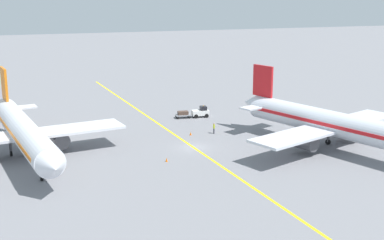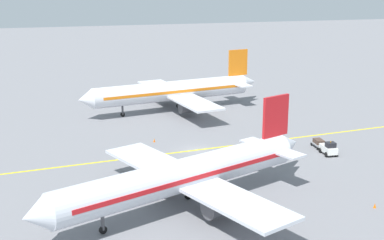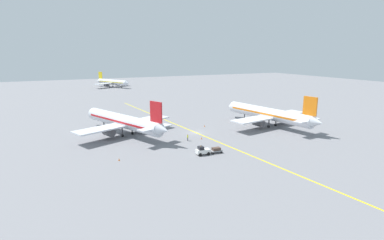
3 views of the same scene
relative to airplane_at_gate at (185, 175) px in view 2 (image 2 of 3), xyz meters
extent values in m
plane|color=slate|center=(18.63, -6.56, -3.71)|extent=(400.00, 400.00, 0.00)
cube|color=yellow|center=(18.63, -6.56, -3.71)|extent=(12.74, 119.41, 0.01)
cylinder|color=silver|center=(-0.16, 0.41, 0.09)|extent=(14.57, 29.17, 3.60)
cone|color=silver|center=(-6.23, 15.43, 0.09)|extent=(4.07, 3.51, 3.42)
cone|color=silver|center=(6.01, -14.89, 0.39)|extent=(3.96, 3.93, 3.06)
cube|color=red|center=(-0.16, 0.41, 0.24)|extent=(13.49, 26.40, 0.50)
cube|color=silver|center=(0.21, -0.52, -0.63)|extent=(27.91, 15.31, 0.36)
cylinder|color=#4C4C51|center=(-4.43, -2.39, -1.88)|extent=(3.24, 3.79, 2.20)
cylinder|color=#4C4C51|center=(4.85, 1.35, -1.88)|extent=(3.24, 3.79, 2.20)
cube|color=red|center=(5.08, -12.57, 4.39)|extent=(1.83, 3.84, 5.00)
cube|color=silver|center=(4.89, -12.11, 0.49)|extent=(9.24, 5.60, 0.24)
cylinder|color=#4C4C51|center=(-3.76, 9.31, -2.31)|extent=(0.36, 0.36, 2.00)
cylinder|color=black|center=(-3.76, 9.31, -3.31)|extent=(0.56, 0.85, 0.80)
cylinder|color=#4C4C51|center=(-0.90, -2.05, -2.31)|extent=(0.36, 0.36, 2.00)
cylinder|color=black|center=(-0.90, -2.05, -3.31)|extent=(0.56, 0.85, 0.80)
cylinder|color=#4C4C51|center=(2.07, -0.85, -2.31)|extent=(0.36, 0.36, 2.00)
cylinder|color=black|center=(2.07, -0.85, -3.31)|extent=(0.56, 0.85, 0.80)
cylinder|color=silver|center=(41.98, -8.51, 0.09)|extent=(8.88, 30.16, 3.60)
cone|color=silver|center=(39.10, 7.43, 0.09)|extent=(3.79, 2.97, 3.42)
cone|color=silver|center=(44.92, -24.75, 0.39)|extent=(3.55, 3.50, 3.06)
cube|color=orange|center=(41.98, -8.51, 0.24)|extent=(8.39, 27.22, 0.50)
cube|color=silver|center=(42.16, -9.49, -0.63)|extent=(28.48, 10.10, 0.36)
cylinder|color=#4C4C51|center=(37.24, -10.38, -1.88)|extent=(2.73, 3.54, 2.20)
cylinder|color=#4C4C51|center=(47.08, -8.60, -1.88)|extent=(2.73, 3.54, 2.20)
cube|color=orange|center=(44.48, -22.29, 4.39)|extent=(1.07, 4.00, 5.00)
cube|color=silver|center=(44.39, -21.79, 0.49)|extent=(9.28, 3.96, 0.24)
cylinder|color=#4C4C51|center=(40.27, 0.94, -2.31)|extent=(0.36, 0.36, 2.00)
cylinder|color=black|center=(40.27, 0.94, -3.31)|extent=(0.42, 0.84, 0.80)
cylinder|color=#4C4C51|center=(40.76, -10.76, -2.31)|extent=(0.36, 0.36, 2.00)
cylinder|color=black|center=(40.76, -10.76, -3.31)|extent=(0.42, 0.84, 0.80)
cylinder|color=#4C4C51|center=(43.91, -10.19, -2.31)|extent=(0.36, 0.36, 2.00)
cylinder|color=black|center=(43.91, -10.19, -3.31)|extent=(0.42, 0.84, 0.80)
cube|color=white|center=(11.81, -23.94, -2.91)|extent=(3.09, 1.69, 0.90)
cube|color=black|center=(11.26, -23.90, -2.11)|extent=(1.18, 1.34, 0.70)
sphere|color=orange|center=(11.26, -23.90, -1.68)|extent=(0.16, 0.16, 0.16)
cylinder|color=black|center=(10.79, -24.62, -3.36)|extent=(0.71, 0.29, 0.70)
cylinder|color=black|center=(10.89, -23.13, -3.36)|extent=(0.71, 0.29, 0.70)
cylinder|color=black|center=(12.74, -24.75, -3.36)|extent=(0.71, 0.29, 0.70)
cylinder|color=black|center=(12.83, -23.25, -3.36)|extent=(0.71, 0.29, 0.70)
cube|color=gray|center=(15.00, -24.14, -3.17)|extent=(2.68, 1.56, 0.20)
cube|color=#4C382D|center=(15.00, -24.14, -2.77)|extent=(1.89, 1.23, 0.60)
cylinder|color=black|center=(13.93, -24.70, -3.49)|extent=(0.45, 0.17, 0.44)
cylinder|color=black|center=(14.01, -23.44, -3.49)|extent=(0.45, 0.17, 0.44)
cylinder|color=black|center=(16.00, -24.83, -3.49)|extent=(0.45, 0.17, 0.44)
cylinder|color=black|center=(16.08, -23.57, -3.49)|extent=(0.45, 0.17, 0.44)
cylinder|color=#23232D|center=(13.23, -12.74, -3.28)|extent=(0.16, 0.16, 0.85)
cylinder|color=#23232D|center=(13.19, -12.94, -3.28)|extent=(0.16, 0.16, 0.85)
cube|color=#CCD819|center=(13.21, -12.84, -2.56)|extent=(0.29, 0.40, 0.60)
cylinder|color=#CCD819|center=(13.26, -12.61, -2.56)|extent=(0.10, 0.10, 0.55)
cylinder|color=#CCD819|center=(13.16, -13.08, -2.56)|extent=(0.10, 0.10, 0.55)
sphere|color=#9E7051|center=(13.21, -12.84, -2.14)|extent=(0.22, 0.22, 0.22)
cone|color=orange|center=(-5.61, -19.80, -3.43)|extent=(0.32, 0.32, 0.55)
cone|color=orange|center=(17.07, -12.99, -3.43)|extent=(0.32, 0.32, 0.55)
cone|color=orange|center=(24.03, -1.47, -3.43)|extent=(0.32, 0.32, 0.55)
camera|label=1|loc=(41.20, 64.40, 19.17)|focal=50.00mm
camera|label=2|loc=(-51.83, 13.60, 20.73)|focal=50.00mm
camera|label=3|loc=(-17.16, -79.12, 17.97)|focal=28.00mm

